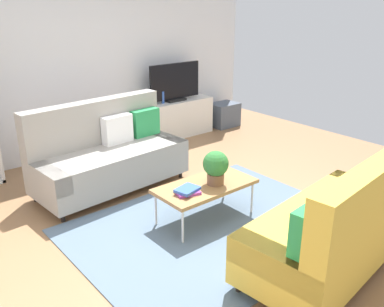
{
  "coord_description": "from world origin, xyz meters",
  "views": [
    {
      "loc": [
        -2.78,
        -3.19,
        2.31
      ],
      "look_at": [
        0.05,
        0.24,
        0.65
      ],
      "focal_mm": 39.21,
      "sensor_mm": 36.0,
      "label": 1
    }
  ],
  "objects_px": {
    "tv": "(175,83)",
    "storage_trunk": "(224,115)",
    "couch_beige": "(108,154)",
    "table_book_0": "(187,192)",
    "tv_console": "(175,118)",
    "coffee_table": "(206,187)",
    "potted_plant": "(216,166)",
    "vase_0": "(144,100)",
    "vase_1": "(153,100)",
    "couch_green": "(338,226)",
    "bottle_0": "(163,97)"
  },
  "relations": [
    {
      "from": "tv",
      "to": "vase_0",
      "type": "xyz_separation_m",
      "value": [
        -0.58,
        0.07,
        -0.22
      ]
    },
    {
      "from": "tv",
      "to": "table_book_0",
      "type": "distance_m",
      "value": 3.23
    },
    {
      "from": "storage_trunk",
      "to": "couch_beige",
      "type": "bearing_deg",
      "value": -160.89
    },
    {
      "from": "storage_trunk",
      "to": "table_book_0",
      "type": "relative_size",
      "value": 2.17
    },
    {
      "from": "couch_green",
      "to": "potted_plant",
      "type": "distance_m",
      "value": 1.39
    },
    {
      "from": "couch_green",
      "to": "storage_trunk",
      "type": "height_order",
      "value": "couch_green"
    },
    {
      "from": "potted_plant",
      "to": "bottle_0",
      "type": "relative_size",
      "value": 1.84
    },
    {
      "from": "couch_green",
      "to": "vase_1",
      "type": "distance_m",
      "value": 4.14
    },
    {
      "from": "couch_beige",
      "to": "vase_1",
      "type": "xyz_separation_m",
      "value": [
        1.52,
        1.2,
        0.26
      ]
    },
    {
      "from": "couch_green",
      "to": "tv_console",
      "type": "bearing_deg",
      "value": 66.28
    },
    {
      "from": "coffee_table",
      "to": "potted_plant",
      "type": "xyz_separation_m",
      "value": [
        0.09,
        -0.06,
        0.23
      ]
    },
    {
      "from": "vase_1",
      "to": "bottle_0",
      "type": "bearing_deg",
      "value": -31.11
    },
    {
      "from": "table_book_0",
      "to": "vase_0",
      "type": "xyz_separation_m",
      "value": [
        1.26,
        2.67,
        0.29
      ]
    },
    {
      "from": "couch_beige",
      "to": "table_book_0",
      "type": "distance_m",
      "value": 1.47
    },
    {
      "from": "storage_trunk",
      "to": "potted_plant",
      "type": "distance_m",
      "value": 3.62
    },
    {
      "from": "couch_beige",
      "to": "vase_0",
      "type": "relative_size",
      "value": 11.24
    },
    {
      "from": "couch_green",
      "to": "coffee_table",
      "type": "distance_m",
      "value": 1.45
    },
    {
      "from": "couch_green",
      "to": "coffee_table",
      "type": "bearing_deg",
      "value": 95.41
    },
    {
      "from": "table_book_0",
      "to": "bottle_0",
      "type": "bearing_deg",
      "value": 58.69
    },
    {
      "from": "table_book_0",
      "to": "bottle_0",
      "type": "xyz_separation_m",
      "value": [
        1.57,
        2.58,
        0.31
      ]
    },
    {
      "from": "tv_console",
      "to": "couch_green",
      "type": "bearing_deg",
      "value": -107.43
    },
    {
      "from": "couch_green",
      "to": "tv_console",
      "type": "relative_size",
      "value": 1.41
    },
    {
      "from": "storage_trunk",
      "to": "potted_plant",
      "type": "bearing_deg",
      "value": -135.29
    },
    {
      "from": "couch_beige",
      "to": "vase_0",
      "type": "xyz_separation_m",
      "value": [
        1.36,
        1.2,
        0.28
      ]
    },
    {
      "from": "couch_green",
      "to": "table_book_0",
      "type": "height_order",
      "value": "couch_green"
    },
    {
      "from": "coffee_table",
      "to": "potted_plant",
      "type": "distance_m",
      "value": 0.26
    },
    {
      "from": "potted_plant",
      "to": "vase_0",
      "type": "distance_m",
      "value": 2.83
    },
    {
      "from": "tv",
      "to": "vase_0",
      "type": "height_order",
      "value": "tv"
    },
    {
      "from": "tv",
      "to": "couch_beige",
      "type": "bearing_deg",
      "value": -149.69
    },
    {
      "from": "tv_console",
      "to": "vase_0",
      "type": "relative_size",
      "value": 8.05
    },
    {
      "from": "tv_console",
      "to": "couch_beige",
      "type": "bearing_deg",
      "value": -149.25
    },
    {
      "from": "vase_1",
      "to": "vase_0",
      "type": "bearing_deg",
      "value": 180.0
    },
    {
      "from": "vase_1",
      "to": "tv_console",
      "type": "bearing_deg",
      "value": -6.82
    },
    {
      "from": "coffee_table",
      "to": "table_book_0",
      "type": "height_order",
      "value": "table_book_0"
    },
    {
      "from": "couch_beige",
      "to": "potted_plant",
      "type": "distance_m",
      "value": 1.57
    },
    {
      "from": "bottle_0",
      "to": "table_book_0",
      "type": "bearing_deg",
      "value": -121.31
    },
    {
      "from": "couch_green",
      "to": "vase_0",
      "type": "relative_size",
      "value": 11.39
    },
    {
      "from": "storage_trunk",
      "to": "couch_green",
      "type": "bearing_deg",
      "value": -121.15
    },
    {
      "from": "tv",
      "to": "storage_trunk",
      "type": "height_order",
      "value": "tv"
    },
    {
      "from": "couch_beige",
      "to": "storage_trunk",
      "type": "bearing_deg",
      "value": -165.02
    },
    {
      "from": "potted_plant",
      "to": "couch_beige",
      "type": "bearing_deg",
      "value": 107.88
    },
    {
      "from": "vase_0",
      "to": "vase_1",
      "type": "height_order",
      "value": "vase_0"
    },
    {
      "from": "vase_0",
      "to": "couch_green",
      "type": "bearing_deg",
      "value": -99.47
    },
    {
      "from": "table_book_0",
      "to": "tv",
      "type": "bearing_deg",
      "value": 54.74
    },
    {
      "from": "coffee_table",
      "to": "bottle_0",
      "type": "relative_size",
      "value": 5.42
    },
    {
      "from": "couch_green",
      "to": "couch_beige",
      "type": "bearing_deg",
      "value": 97.2
    },
    {
      "from": "potted_plant",
      "to": "vase_0",
      "type": "xyz_separation_m",
      "value": [
        0.88,
        2.68,
        0.1
      ]
    },
    {
      "from": "storage_trunk",
      "to": "vase_1",
      "type": "bearing_deg",
      "value": 174.36
    },
    {
      "from": "tv_console",
      "to": "storage_trunk",
      "type": "xyz_separation_m",
      "value": [
        1.1,
        -0.1,
        -0.1
      ]
    },
    {
      "from": "tv",
      "to": "storage_trunk",
      "type": "xyz_separation_m",
      "value": [
        1.1,
        -0.08,
        -0.73
      ]
    }
  ]
}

